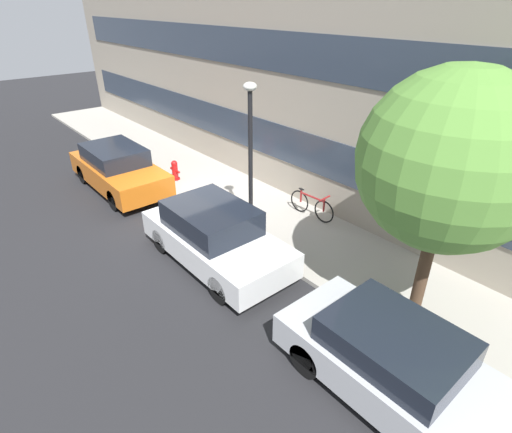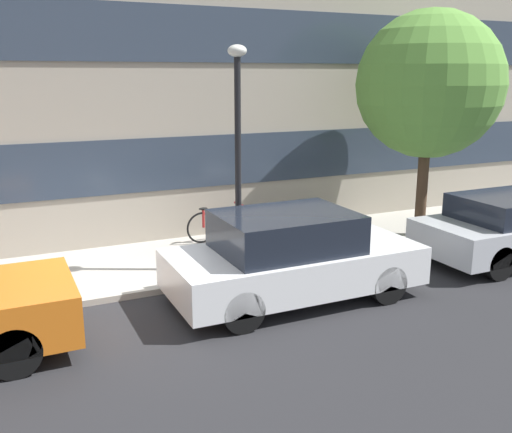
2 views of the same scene
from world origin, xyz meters
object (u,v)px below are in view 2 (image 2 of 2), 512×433
at_px(parked_car_white, 292,257).
at_px(street_tree, 429,85).
at_px(bicycle, 221,223).
at_px(lamp_post, 238,133).

height_order(parked_car_white, street_tree, street_tree).
xyz_separation_m(parked_car_white, bicycle, (0.09, 3.27, -0.23)).
bearing_deg(parked_car_white, street_tree, 23.79).
distance_m(bicycle, lamp_post, 2.85).
height_order(bicycle, street_tree, street_tree).
height_order(street_tree, lamp_post, street_tree).
height_order(parked_car_white, bicycle, parked_car_white).
bearing_deg(lamp_post, bicycle, 77.61).
bearing_deg(parked_car_white, lamp_post, 103.36).
relative_size(street_tree, lamp_post, 1.21).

